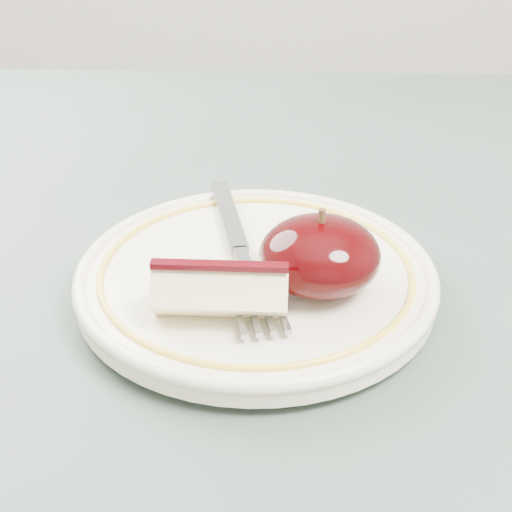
{
  "coord_description": "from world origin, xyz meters",
  "views": [
    {
      "loc": [
        0.04,
        -0.41,
        1.0
      ],
      "look_at": [
        0.03,
        -0.04,
        0.78
      ],
      "focal_mm": 50.0,
      "sensor_mm": 36.0,
      "label": 1
    }
  ],
  "objects_px": {
    "apple_half": "(320,255)",
    "table": "(220,366)",
    "plate": "(256,275)",
    "fork": "(240,251)"
  },
  "relations": [
    {
      "from": "apple_half",
      "to": "table",
      "type": "bearing_deg",
      "value": 140.98
    },
    {
      "from": "table",
      "to": "plate",
      "type": "xyz_separation_m",
      "value": [
        0.03,
        -0.04,
        0.1
      ]
    },
    {
      "from": "table",
      "to": "plate",
      "type": "distance_m",
      "value": 0.11
    },
    {
      "from": "apple_half",
      "to": "fork",
      "type": "height_order",
      "value": "apple_half"
    },
    {
      "from": "table",
      "to": "fork",
      "type": "height_order",
      "value": "fork"
    },
    {
      "from": "apple_half",
      "to": "fork",
      "type": "xyz_separation_m",
      "value": [
        -0.05,
        0.03,
        -0.02
      ]
    },
    {
      "from": "table",
      "to": "apple_half",
      "type": "xyz_separation_m",
      "value": [
        0.07,
        -0.05,
        0.13
      ]
    },
    {
      "from": "plate",
      "to": "apple_half",
      "type": "bearing_deg",
      "value": -25.49
    },
    {
      "from": "plate",
      "to": "apple_half",
      "type": "height_order",
      "value": "apple_half"
    },
    {
      "from": "plate",
      "to": "fork",
      "type": "distance_m",
      "value": 0.02
    }
  ]
}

